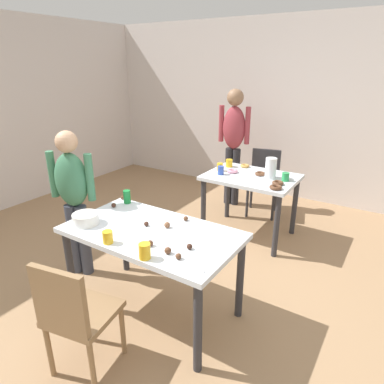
{
  "coord_description": "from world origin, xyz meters",
  "views": [
    {
      "loc": [
        1.53,
        -1.9,
        1.97
      ],
      "look_at": [
        0.02,
        0.46,
        0.9
      ],
      "focal_mm": 31.9,
      "sensor_mm": 36.0,
      "label": 1
    }
  ],
  "objects": [
    {
      "name": "cake_ball_6",
      "position": [
        0.3,
        -0.29,
        0.77
      ],
      "size": [
        0.05,
        0.05,
        0.05
      ],
      "primitive_type": "sphere",
      "color": "brown",
      "rests_on": "dining_table_near"
    },
    {
      "name": "cake_ball_1",
      "position": [
        0.39,
        -0.16,
        0.77
      ],
      "size": [
        0.04,
        0.04,
        0.04
      ],
      "primitive_type": "sphere",
      "color": "#3D2319",
      "rests_on": "dining_table_near"
    },
    {
      "name": "cup_far_3",
      "position": [
        -0.23,
        1.45,
        0.8
      ],
      "size": [
        0.07,
        0.07,
        0.1
      ],
      "primitive_type": "cylinder",
      "color": "#3351B2",
      "rests_on": "dining_table_far"
    },
    {
      "name": "chair_near_table",
      "position": [
        -0.03,
        -0.84,
        0.5
      ],
      "size": [
        0.47,
        0.47,
        0.87
      ],
      "color": "olive",
      "rests_on": "ground_plane"
    },
    {
      "name": "cake_ball_7",
      "position": [
        -0.09,
        -0.05,
        0.77
      ],
      "size": [
        0.04,
        0.04,
        0.04
      ],
      "primitive_type": "sphere",
      "color": "#3D2319",
      "rests_on": "dining_table_near"
    },
    {
      "name": "cup_far_1",
      "position": [
        0.48,
        1.63,
        0.8
      ],
      "size": [
        0.08,
        0.08,
        0.09
      ],
      "primitive_type": "cylinder",
      "color": "green",
      "rests_on": "dining_table_far"
    },
    {
      "name": "soda_can",
      "position": [
        -0.55,
        0.23,
        0.81
      ],
      "size": [
        0.07,
        0.07,
        0.12
      ],
      "primitive_type": "cylinder",
      "color": "#198438",
      "rests_on": "dining_table_near"
    },
    {
      "name": "donut_far_0",
      "position": [
        -0.11,
        1.88,
        0.77
      ],
      "size": [
        0.11,
        0.11,
        0.03
      ],
      "primitive_type": "torus",
      "color": "gold",
      "rests_on": "dining_table_far"
    },
    {
      "name": "donut_far_1",
      "position": [
        0.48,
        1.32,
        0.77
      ],
      "size": [
        0.13,
        0.13,
        0.04
      ],
      "primitive_type": "torus",
      "color": "brown",
      "rests_on": "dining_table_far"
    },
    {
      "name": "chair_far_table",
      "position": [
        -0.02,
        2.33,
        0.5
      ],
      "size": [
        0.49,
        0.49,
        0.87
      ],
      "color": "#2D2D33",
      "rests_on": "ground_plane"
    },
    {
      "name": "cup_near_0",
      "position": [
        -0.15,
        -0.4,
        0.8
      ],
      "size": [
        0.07,
        0.07,
        0.09
      ],
      "primitive_type": "cylinder",
      "color": "yellow",
      "rests_on": "dining_table_near"
    },
    {
      "name": "cup_far_0",
      "position": [
        -0.3,
        1.57,
        0.8
      ],
      "size": [
        0.07,
        0.07,
        0.1
      ],
      "primitive_type": "cylinder",
      "color": "yellow",
      "rests_on": "dining_table_far"
    },
    {
      "name": "pitcher_far",
      "position": [
        0.3,
        1.64,
        0.87
      ],
      "size": [
        0.12,
        0.12,
        0.23
      ],
      "primitive_type": "cylinder",
      "color": "white",
      "rests_on": "dining_table_far"
    },
    {
      "name": "dining_table_far",
      "position": [
        0.09,
        1.6,
        0.64
      ],
      "size": [
        1.01,
        0.75,
        0.75
      ],
      "color": "silver",
      "rests_on": "ground_plane"
    },
    {
      "name": "cake_ball_3",
      "position": [
        0.4,
        -0.31,
        0.77
      ],
      "size": [
        0.04,
        0.04,
        0.04
      ],
      "primitive_type": "sphere",
      "color": "brown",
      "rests_on": "dining_table_near"
    },
    {
      "name": "dining_table_near",
      "position": [
        -0.01,
        -0.08,
        0.66
      ],
      "size": [
        1.36,
        0.76,
        0.75
      ],
      "color": "silver",
      "rests_on": "ground_plane"
    },
    {
      "name": "donut_far_4",
      "position": [
        0.45,
        1.47,
        0.77
      ],
      "size": [
        0.12,
        0.12,
        0.04
      ],
      "primitive_type": "torus",
      "color": "brown",
      "rests_on": "dining_table_far"
    },
    {
      "name": "fork_near",
      "position": [
        0.54,
        -0.35,
        0.75
      ],
      "size": [
        0.17,
        0.02,
        0.01
      ],
      "primitive_type": "cube",
      "color": "silver",
      "rests_on": "dining_table_near"
    },
    {
      "name": "donut_far_3",
      "position": [
        0.17,
        1.67,
        0.77
      ],
      "size": [
        0.12,
        0.12,
        0.04
      ],
      "primitive_type": "torus",
      "color": "brown",
      "rests_on": "dining_table_far"
    },
    {
      "name": "cake_ball_8",
      "position": [
        0.06,
        0.02,
        0.77
      ],
      "size": [
        0.05,
        0.05,
        0.05
      ],
      "primitive_type": "sphere",
      "color": "brown",
      "rests_on": "dining_table_near"
    },
    {
      "name": "cup_far_2",
      "position": [
        -0.29,
        1.78,
        0.8
      ],
      "size": [
        0.08,
        0.08,
        0.09
      ],
      "primitive_type": "cylinder",
      "color": "yellow",
      "rests_on": "dining_table_far"
    },
    {
      "name": "person_adult_far",
      "position": [
        -0.52,
        2.37,
        1.0
      ],
      "size": [
        0.45,
        0.23,
        1.64
      ],
      "color": "#28282D",
      "rests_on": "ground_plane"
    },
    {
      "name": "cake_ball_4",
      "position": [
        0.13,
        -0.28,
        0.77
      ],
      "size": [
        0.04,
        0.04,
        0.04
      ],
      "primitive_type": "sphere",
      "color": "brown",
      "rests_on": "dining_table_near"
    },
    {
      "name": "cake_ball_2",
      "position": [
        0.12,
        0.2,
        0.77
      ],
      "size": [
        0.04,
        0.04,
        0.04
      ],
      "primitive_type": "sphere",
      "color": "brown",
      "rests_on": "dining_table_near"
    },
    {
      "name": "wall_back",
      "position": [
        0.0,
        3.2,
        1.3
      ],
      "size": [
        6.4,
        0.1,
        2.6
      ],
      "primitive_type": "cube",
      "color": "silver",
      "rests_on": "ground_plane"
    },
    {
      "name": "cake_ball_0",
      "position": [
        -0.64,
        0.27,
        0.77
      ],
      "size": [
        0.04,
        0.04,
        0.04
      ],
      "primitive_type": "sphere",
      "color": "brown",
      "rests_on": "dining_table_near"
    },
    {
      "name": "donut_far_2",
      "position": [
        -0.14,
        1.59,
        0.77
      ],
      "size": [
        0.13,
        0.13,
        0.04
      ],
      "primitive_type": "torus",
      "color": "pink",
      "rests_on": "dining_table_far"
    },
    {
      "name": "mixing_bowl",
      "position": [
        -0.53,
        -0.27,
        0.79
      ],
      "size": [
        0.21,
        0.21,
        0.09
      ],
      "primitive_type": "cylinder",
      "color": "white",
      "rests_on": "dining_table_near"
    },
    {
      "name": "person_girl_near",
      "position": [
        -0.97,
        -0.03,
        0.84
      ],
      "size": [
        0.45,
        0.29,
        1.42
      ],
      "color": "#383D4C",
      "rests_on": "ground_plane"
    },
    {
      "name": "ground_plane",
      "position": [
        0.0,
        0.0,
        0.0
      ],
      "size": [
        6.4,
        6.4,
        0.0
      ],
      "primitive_type": "plane",
      "color": "#9E7A56"
    },
    {
      "name": "cup_near_1",
      "position": [
        0.21,
        -0.42,
        0.8
      ],
      "size": [
        0.08,
        0.08,
        0.11
      ],
      "primitive_type": "cylinder",
      "color": "yellow",
      "rests_on": "dining_table_near"
    },
    {
      "name": "cake_ball_5",
      "position": [
        -0.58,
        0.09,
        0.77
      ],
      "size": [
        0.04,
        0.04,
        0.04
      ],
      "primitive_type": "sphere",
      "color": "#3D2319",
      "rests_on": "dining_table_near"
    }
  ]
}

